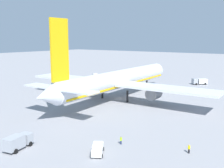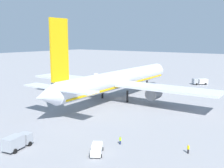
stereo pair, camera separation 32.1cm
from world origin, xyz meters
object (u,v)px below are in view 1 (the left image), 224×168
(ground_worker_3, at_px, (121,140))
(traffic_cone_0, at_px, (116,76))
(baggage_cart_0, at_px, (95,74))
(service_truck_4, at_px, (200,81))
(ground_worker_2, at_px, (189,149))
(traffic_cone_2, at_px, (111,77))
(airliner, at_px, (117,80))
(service_van, at_px, (98,149))
(service_truck_1, at_px, (18,141))

(ground_worker_3, xyz_separation_m, traffic_cone_0, (76.05, 55.14, -0.55))
(baggage_cart_0, bearing_deg, ground_worker_3, -137.31)
(service_truck_4, xyz_separation_m, ground_worker_3, (-78.67, -10.53, -0.69))
(service_truck_4, height_order, baggage_cart_0, service_truck_4)
(baggage_cart_0, distance_m, traffic_cone_0, 12.31)
(ground_worker_2, height_order, traffic_cone_2, ground_worker_2)
(traffic_cone_0, relative_size, traffic_cone_2, 1.00)
(ground_worker_3, relative_size, traffic_cone_2, 2.95)
(ground_worker_3, bearing_deg, baggage_cart_0, 42.69)
(airliner, distance_m, service_van, 44.98)
(service_truck_4, bearing_deg, service_truck_1, 177.60)
(service_van, bearing_deg, baggage_cart_0, 39.98)
(ground_worker_2, height_order, traffic_cone_0, ground_worker_2)
(service_van, height_order, traffic_cone_0, service_van)
(ground_worker_2, bearing_deg, service_van, 127.15)
(traffic_cone_2, bearing_deg, service_truck_1, -154.21)
(ground_worker_2, xyz_separation_m, ground_worker_3, (-3.81, 12.36, -0.04))
(ground_worker_2, bearing_deg, traffic_cone_0, 43.06)
(service_truck_1, bearing_deg, baggage_cart_0, 31.43)
(baggage_cart_0, bearing_deg, traffic_cone_0, -73.43)
(ground_worker_3, bearing_deg, traffic_cone_0, 35.94)
(baggage_cart_0, height_order, ground_worker_2, ground_worker_2)
(airliner, xyz_separation_m, baggage_cart_0, (40.34, 43.34, -5.88))
(ground_worker_2, distance_m, traffic_cone_2, 97.21)
(baggage_cart_0, xyz_separation_m, ground_worker_3, (-72.55, -66.92, 0.05))
(airliner, relative_size, baggage_cart_0, 19.82)
(airliner, bearing_deg, ground_worker_2, -128.31)
(baggage_cart_0, xyz_separation_m, traffic_cone_2, (0.31, -10.85, -0.50))
(airliner, height_order, ground_worker_3, airliner)
(service_truck_4, bearing_deg, traffic_cone_0, 93.36)
(service_truck_1, xyz_separation_m, service_truck_4, (92.08, -3.86, -0.01))
(service_van, xyz_separation_m, baggage_cart_0, (78.76, 66.05, -0.26))
(ground_worker_2, xyz_separation_m, traffic_cone_2, (69.04, 68.44, -0.58))
(airliner, distance_m, ground_worker_2, 46.17)
(ground_worker_3, bearing_deg, service_van, 172.00)
(ground_worker_3, bearing_deg, service_truck_4, 7.62)
(traffic_cone_2, bearing_deg, ground_worker_3, -142.42)
(service_truck_4, xyz_separation_m, traffic_cone_0, (-2.62, 44.60, -1.23))
(service_truck_1, xyz_separation_m, baggage_cart_0, (85.95, 52.53, -0.74))
(service_van, height_order, ground_worker_2, service_van)
(service_truck_1, bearing_deg, traffic_cone_0, 24.49)
(airliner, bearing_deg, service_truck_1, -168.61)
(airliner, xyz_separation_m, ground_worker_3, (-32.21, -23.58, -5.83))
(service_van, height_order, ground_worker_3, service_van)
(baggage_cart_0, bearing_deg, service_truck_4, -83.80)
(ground_worker_3, relative_size, traffic_cone_0, 2.95)
(traffic_cone_0, bearing_deg, service_truck_4, -86.64)
(baggage_cart_0, distance_m, traffic_cone_2, 10.87)
(service_van, xyz_separation_m, traffic_cone_0, (82.27, 54.26, -0.76))
(airliner, height_order, traffic_cone_0, airliner)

